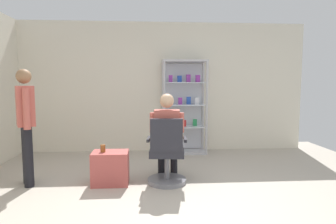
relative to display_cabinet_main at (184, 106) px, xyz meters
name	(u,v)px	position (x,y,z in m)	size (l,w,h in m)	color
ground_plane	(179,211)	(-0.40, -2.76, -0.97)	(7.20, 7.20, 0.00)	#B2A899
back_wall	(164,87)	(-0.40, 0.24, 0.38)	(6.00, 0.10, 2.70)	silver
display_cabinet_main	(184,106)	(0.00, 0.00, 0.00)	(0.90, 0.45, 1.90)	#B7B7BC
office_chair	(167,157)	(-0.48, -1.88, -0.57)	(0.59, 0.56, 0.96)	slate
seated_shopkeeper	(167,133)	(-0.46, -1.72, -0.26)	(0.51, 0.59, 1.29)	black
storage_crate	(110,168)	(-1.28, -1.83, -0.73)	(0.51, 0.36, 0.47)	#B24C47
tea_glass	(103,148)	(-1.38, -1.83, -0.45)	(0.07, 0.07, 0.10)	brown
standing_customer	(26,120)	(-2.44, -1.78, -0.03)	(0.36, 0.48, 1.63)	black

